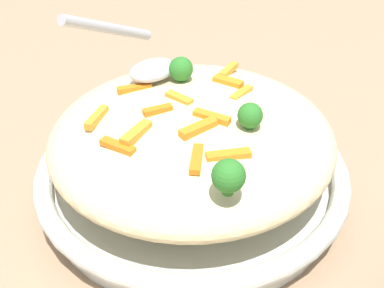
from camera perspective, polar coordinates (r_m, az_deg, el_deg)
The scene contains 20 objects.
ground_plane at distance 0.58m, azimuth -0.00°, elevation -5.43°, with size 2.40×2.40×0.00m, color #9E7F60.
serving_bowl at distance 0.57m, azimuth -0.00°, elevation -3.58°, with size 0.33×0.33×0.04m.
pasta_mound at distance 0.54m, azimuth -0.00°, elevation 0.75°, with size 0.29×0.29×0.07m, color beige.
carrot_piece_0 at distance 0.55m, azimuth 5.36°, elevation 5.47°, with size 0.03×0.01×0.01m, color orange.
carrot_piece_1 at distance 0.56m, azimuth 3.93°, elevation 6.75°, with size 0.03×0.01×0.01m, color orange.
carrot_piece_2 at distance 0.56m, azimuth -6.28°, elevation 6.06°, with size 0.04×0.01×0.01m, color orange.
carrot_piece_3 at distance 0.50m, azimuth 2.41°, elevation 3.09°, with size 0.04×0.01×0.01m, color orange.
carrot_piece_4 at distance 0.53m, azimuth -1.03°, elevation 5.16°, with size 0.03×0.01×0.01m, color orange.
carrot_piece_5 at distance 0.48m, azimuth -6.36°, elevation 1.37°, with size 0.04×0.01×0.01m, color orange.
carrot_piece_6 at distance 0.52m, azimuth -10.33°, elevation 2.85°, with size 0.04×0.01×0.01m, color orange.
carrot_piece_7 at distance 0.59m, azimuth 4.00°, elevation 8.02°, with size 0.03×0.01×0.01m, color orange.
carrot_piece_8 at distance 0.47m, azimuth -8.14°, elevation -0.17°, with size 0.04×0.01×0.01m, color orange.
carrot_piece_9 at distance 0.46m, azimuth 3.97°, elevation -1.20°, with size 0.04×0.01×0.01m, color orange.
carrot_piece_10 at distance 0.51m, azimuth -3.74°, elevation 3.63°, with size 0.03×0.01×0.01m, color orange.
carrot_piece_11 at distance 0.48m, azimuth 0.70°, elevation 1.75°, with size 0.04×0.01×0.01m, color orange.
carrot_piece_12 at distance 0.45m, azimuth 0.51°, elevation -1.62°, with size 0.04×0.01×0.01m, color orange.
broccoli_floret_0 at distance 0.49m, azimuth 6.33°, elevation 3.08°, with size 0.02×0.02×0.03m.
broccoli_floret_1 at distance 0.41m, azimuth 3.99°, elevation -3.51°, with size 0.03×0.03×0.03m.
broccoli_floret_2 at distance 0.56m, azimuth -1.21°, elevation 8.12°, with size 0.03×0.03×0.03m.
serving_spoon at distance 0.58m, azimuth -5.99°, elevation 9.49°, with size 0.13×0.10×0.08m.
Camera 1 is at (0.29, 0.33, 0.38)m, focal length 49.09 mm.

